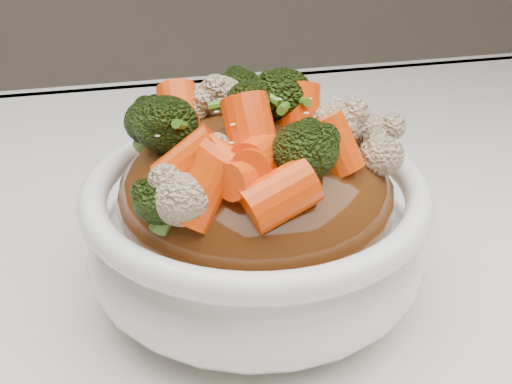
{
  "coord_description": "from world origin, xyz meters",
  "views": [
    {
      "loc": [
        -0.08,
        -0.34,
        1.03
      ],
      "look_at": [
        0.0,
        0.02,
        0.82
      ],
      "focal_mm": 50.0,
      "sensor_mm": 36.0,
      "label": 1
    }
  ],
  "objects": [
    {
      "name": "sesame_seeds",
      "position": [
        0.0,
        0.02,
        0.88
      ],
      "size": [
        0.19,
        0.19,
        0.01
      ],
      "primitive_type": null,
      "rotation": [
        0.0,
        0.0,
        0.35
      ],
      "color": "beige",
      "rests_on": "sauce_base"
    },
    {
      "name": "scallions",
      "position": [
        0.0,
        0.02,
        0.88
      ],
      "size": [
        0.16,
        0.16,
        0.02
      ],
      "primitive_type": null,
      "rotation": [
        0.0,
        0.0,
        0.35
      ],
      "color": "#3B721A",
      "rests_on": "sauce_base"
    },
    {
      "name": "cauliflower",
      "position": [
        0.0,
        0.02,
        0.87
      ],
      "size": [
        0.21,
        0.21,
        0.03
      ],
      "primitive_type": null,
      "rotation": [
        0.0,
        0.0,
        0.35
      ],
      "color": "beige",
      "rests_on": "sauce_base"
    },
    {
      "name": "carrots",
      "position": [
        0.0,
        0.02,
        0.88
      ],
      "size": [
        0.21,
        0.21,
        0.05
      ],
      "primitive_type": null,
      "rotation": [
        0.0,
        0.0,
        0.35
      ],
      "color": "#FF4808",
      "rests_on": "sauce_base"
    },
    {
      "name": "broccoli",
      "position": [
        0.0,
        0.02,
        0.88
      ],
      "size": [
        0.21,
        0.21,
        0.04
      ],
      "primitive_type": null,
      "rotation": [
        0.0,
        0.0,
        0.35
      ],
      "color": "black",
      "rests_on": "sauce_base"
    },
    {
      "name": "tablecloth",
      "position": [
        0.0,
        0.0,
        0.73
      ],
      "size": [
        1.2,
        0.8,
        0.04
      ],
      "primitive_type": "cube",
      "color": "white",
      "rests_on": "dining_table"
    },
    {
      "name": "bowl",
      "position": [
        0.0,
        0.02,
        0.79
      ],
      "size": [
        0.26,
        0.26,
        0.08
      ],
      "primitive_type": null,
      "rotation": [
        0.0,
        0.0,
        0.35
      ],
      "color": "white",
      "rests_on": "tablecloth"
    },
    {
      "name": "sauce_base",
      "position": [
        0.0,
        0.02,
        0.82
      ],
      "size": [
        0.21,
        0.21,
        0.09
      ],
      "primitive_type": "ellipsoid",
      "rotation": [
        0.0,
        0.0,
        0.35
      ],
      "color": "#52280E",
      "rests_on": "bowl"
    }
  ]
}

